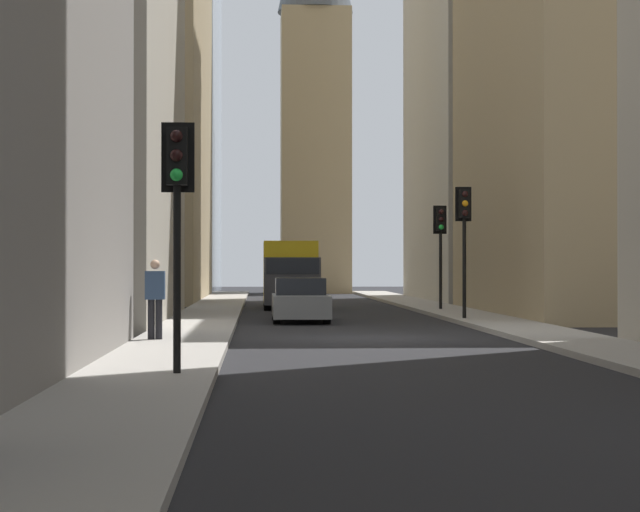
% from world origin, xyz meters
% --- Properties ---
extents(ground_plane, '(135.00, 135.00, 0.00)m').
position_xyz_m(ground_plane, '(0.00, 0.00, 0.00)').
color(ground_plane, black).
extents(sidewalk_right, '(90.00, 2.20, 0.14)m').
position_xyz_m(sidewalk_right, '(0.00, 4.50, 0.07)').
color(sidewalk_right, gray).
rests_on(sidewalk_right, ground_plane).
extents(sidewalk_left, '(90.00, 2.20, 0.14)m').
position_xyz_m(sidewalk_left, '(0.00, -4.50, 0.07)').
color(sidewalk_left, gray).
rests_on(sidewalk_left, ground_plane).
extents(building_left_midfar, '(15.16, 10.50, 19.12)m').
position_xyz_m(building_left_midfar, '(11.93, -10.59, 9.57)').
color(building_left_midfar, '#9E8966').
rests_on(building_left_midfar, ground_plane).
extents(church_spire, '(4.98, 4.98, 30.64)m').
position_xyz_m(church_spire, '(45.29, -0.99, 16.03)').
color(church_spire, '#9E8966').
rests_on(church_spire, ground_plane).
extents(delivery_truck, '(6.46, 2.25, 2.84)m').
position_xyz_m(delivery_truck, '(19.27, 1.40, 1.46)').
color(delivery_truck, yellow).
rests_on(delivery_truck, ground_plane).
extents(hatchback_grey, '(4.30, 1.78, 1.42)m').
position_xyz_m(hatchback_grey, '(8.04, 1.40, 0.66)').
color(hatchback_grey, slate).
rests_on(hatchback_grey, ground_plane).
extents(traffic_light_foreground, '(0.43, 0.52, 3.92)m').
position_xyz_m(traffic_light_foreground, '(-10.19, 4.00, 3.02)').
color(traffic_light_foreground, black).
rests_on(traffic_light_foreground, sidewalk_right).
extents(traffic_light_midblock, '(0.43, 0.52, 4.20)m').
position_xyz_m(traffic_light_midblock, '(7.35, -3.81, 3.23)').
color(traffic_light_midblock, black).
rests_on(traffic_light_midblock, sidewalk_left).
extents(traffic_light_far_junction, '(0.43, 0.52, 4.01)m').
position_xyz_m(traffic_light_far_junction, '(14.80, -4.29, 3.08)').
color(traffic_light_far_junction, black).
rests_on(traffic_light_far_junction, sidewalk_left).
extents(pedestrian, '(0.26, 0.44, 1.81)m').
position_xyz_m(pedestrian, '(-2.27, 5.08, 1.13)').
color(pedestrian, black).
rests_on(pedestrian, sidewalk_right).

